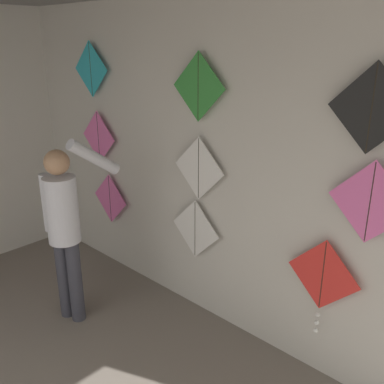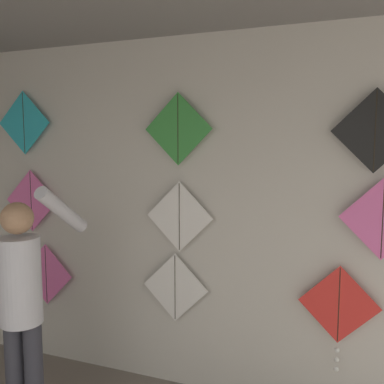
# 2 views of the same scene
# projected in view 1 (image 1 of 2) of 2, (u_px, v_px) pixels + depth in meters

# --- Properties ---
(back_panel) EXTENTS (5.65, 0.06, 2.80)m
(back_panel) POSITION_uv_depth(u_px,v_px,m) (199.00, 166.00, 3.74)
(back_panel) COLOR beige
(back_panel) RESTS_ON ground
(shopkeeper) EXTENTS (0.42, 0.63, 1.71)m
(shopkeeper) POSITION_uv_depth(u_px,v_px,m) (65.00, 222.00, 3.70)
(shopkeeper) COLOR #383842
(shopkeeper) RESTS_ON ground
(kite_0) EXTENTS (0.55, 0.01, 0.55)m
(kite_0) POSITION_uv_depth(u_px,v_px,m) (110.00, 199.00, 4.67)
(kite_0) COLOR pink
(kite_1) EXTENTS (0.55, 0.01, 0.55)m
(kite_1) POSITION_uv_depth(u_px,v_px,m) (195.00, 229.00, 3.84)
(kite_1) COLOR white
(kite_2) EXTENTS (0.55, 0.04, 0.76)m
(kite_2) POSITION_uv_depth(u_px,v_px,m) (322.00, 280.00, 3.05)
(kite_2) COLOR red
(kite_3) EXTENTS (0.55, 0.01, 0.55)m
(kite_3) POSITION_uv_depth(u_px,v_px,m) (98.00, 137.00, 4.53)
(kite_3) COLOR pink
(kite_4) EXTENTS (0.55, 0.01, 0.55)m
(kite_4) POSITION_uv_depth(u_px,v_px,m) (199.00, 169.00, 3.62)
(kite_4) COLOR white
(kite_5) EXTENTS (0.55, 0.01, 0.55)m
(kite_5) POSITION_uv_depth(u_px,v_px,m) (370.00, 203.00, 2.67)
(kite_5) COLOR pink
(kite_6) EXTENTS (0.55, 0.01, 0.55)m
(kite_6) POSITION_uv_depth(u_px,v_px,m) (91.00, 69.00, 4.33)
(kite_6) COLOR #28B2C6
(kite_7) EXTENTS (0.55, 0.01, 0.55)m
(kite_7) POSITION_uv_depth(u_px,v_px,m) (198.00, 87.00, 3.40)
(kite_7) COLOR #338C38
(kite_8) EXTENTS (0.55, 0.01, 0.55)m
(kite_8) POSITION_uv_depth(u_px,v_px,m) (372.00, 109.00, 2.52)
(kite_8) COLOR black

